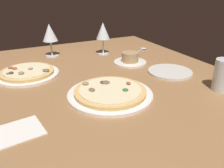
# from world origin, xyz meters

# --- Properties ---
(dining_table) EXTENTS (1.50, 1.10, 0.04)m
(dining_table) POSITION_xyz_m (0.00, 0.00, 0.02)
(dining_table) COLOR #996B42
(dining_table) RESTS_ON ground
(pizza_main) EXTENTS (0.31, 0.31, 0.03)m
(pizza_main) POSITION_xyz_m (0.06, -0.04, 0.05)
(pizza_main) COLOR white
(pizza_main) RESTS_ON dining_table
(pizza_side) EXTENTS (0.27, 0.27, 0.03)m
(pizza_side) POSITION_xyz_m (-0.28, -0.28, 0.05)
(pizza_side) COLOR white
(pizza_side) RESTS_ON dining_table
(ramekin_on_saucer) EXTENTS (0.16, 0.16, 0.06)m
(ramekin_on_saucer) POSITION_xyz_m (-0.22, 0.20, 0.06)
(ramekin_on_saucer) COLOR silver
(ramekin_on_saucer) RESTS_ON dining_table
(wine_glass_far) EXTENTS (0.08, 0.08, 0.17)m
(wine_glass_far) POSITION_xyz_m (-0.52, -0.12, 0.16)
(wine_glass_far) COLOR silver
(wine_glass_far) RESTS_ON dining_table
(wine_glass_near) EXTENTS (0.07, 0.07, 0.17)m
(wine_glass_near) POSITION_xyz_m (-0.43, 0.15, 0.17)
(wine_glass_near) COLOR silver
(wine_glass_near) RESTS_ON dining_table
(water_glass) EXTENTS (0.07, 0.07, 0.12)m
(water_glass) POSITION_xyz_m (0.20, 0.35, 0.09)
(water_glass) COLOR silver
(water_glass) RESTS_ON dining_table
(side_plate) EXTENTS (0.20, 0.20, 0.01)m
(side_plate) POSITION_xyz_m (-0.03, 0.30, 0.04)
(side_plate) COLOR silver
(side_plate) RESTS_ON dining_table
(paper_menu) EXTENTS (0.14, 0.22, 0.00)m
(paper_menu) POSITION_xyz_m (0.15, -0.41, 0.04)
(paper_menu) COLOR white
(paper_menu) RESTS_ON dining_table
(spoon) EXTENTS (0.08, 0.10, 0.01)m
(spoon) POSITION_xyz_m (-0.40, 0.40, 0.04)
(spoon) COLOR silver
(spoon) RESTS_ON dining_table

